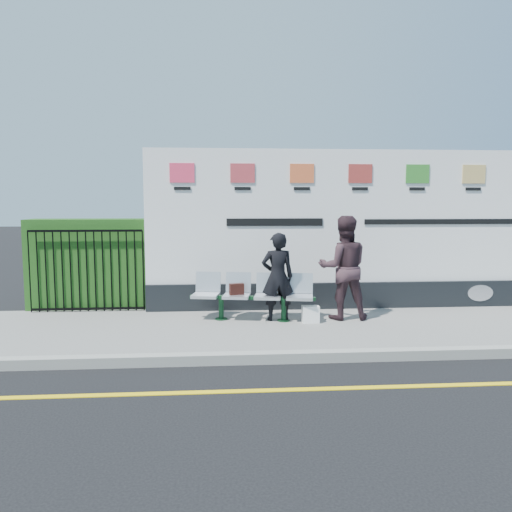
% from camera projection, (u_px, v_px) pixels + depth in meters
% --- Properties ---
extents(ground, '(80.00, 80.00, 0.00)m').
position_uv_depth(ground, '(405.00, 387.00, 5.80)').
color(ground, black).
extents(pavement, '(14.00, 3.00, 0.12)m').
position_uv_depth(pavement, '(349.00, 328.00, 8.28)').
color(pavement, slate).
rests_on(pavement, ground).
extents(kerb, '(14.00, 0.18, 0.14)m').
position_uv_depth(kerb, '(378.00, 355.00, 6.79)').
color(kerb, gray).
rests_on(kerb, ground).
extents(yellow_line, '(14.00, 0.10, 0.01)m').
position_uv_depth(yellow_line, '(405.00, 386.00, 5.80)').
color(yellow_line, yellow).
rests_on(yellow_line, ground).
extents(billboard, '(8.00, 0.30, 3.00)m').
position_uv_depth(billboard, '(358.00, 240.00, 9.51)').
color(billboard, black).
rests_on(billboard, pavement).
extents(hedge, '(2.35, 0.70, 1.70)m').
position_uv_depth(hedge, '(93.00, 263.00, 9.61)').
color(hedge, '#215118').
rests_on(hedge, pavement).
extents(railing, '(2.05, 0.06, 1.54)m').
position_uv_depth(railing, '(87.00, 270.00, 9.18)').
color(railing, black).
rests_on(railing, pavement).
extents(bench, '(2.13, 0.90, 0.44)m').
position_uv_depth(bench, '(252.00, 308.00, 8.55)').
color(bench, silver).
rests_on(bench, pavement).
extents(woman_left, '(0.57, 0.39, 1.51)m').
position_uv_depth(woman_left, '(278.00, 277.00, 8.50)').
color(woman_left, black).
rests_on(woman_left, pavement).
extents(woman_right, '(0.91, 0.73, 1.79)m').
position_uv_depth(woman_right, '(343.00, 268.00, 8.61)').
color(woman_right, '#352228').
rests_on(woman_right, pavement).
extents(handbag_brown, '(0.26, 0.16, 0.19)m').
position_uv_depth(handbag_brown, '(237.00, 289.00, 8.54)').
color(handbag_brown, black).
rests_on(handbag_brown, bench).
extents(carrier_bag_white, '(0.28, 0.17, 0.28)m').
position_uv_depth(carrier_bag_white, '(311.00, 314.00, 8.39)').
color(carrier_bag_white, white).
rests_on(carrier_bag_white, pavement).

